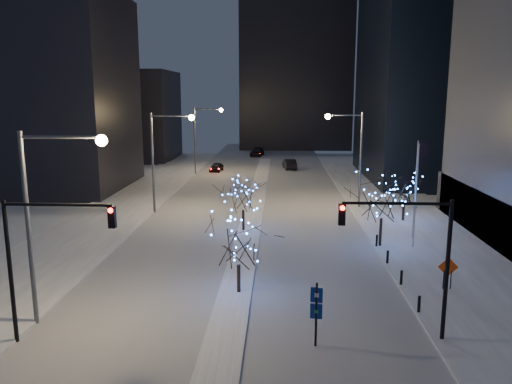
# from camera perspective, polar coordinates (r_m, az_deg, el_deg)

# --- Properties ---
(ground) EXTENTS (160.00, 160.00, 0.00)m
(ground) POSITION_cam_1_polar(r_m,az_deg,el_deg) (24.76, -3.76, -17.21)
(ground) COLOR white
(ground) RESTS_ON ground
(road) EXTENTS (20.00, 130.00, 0.02)m
(road) POSITION_cam_1_polar(r_m,az_deg,el_deg) (57.92, 0.08, -0.63)
(road) COLOR #ACB1BB
(road) RESTS_ON ground
(median) EXTENTS (2.00, 80.00, 0.15)m
(median) POSITION_cam_1_polar(r_m,az_deg,el_deg) (53.02, -0.16, -1.65)
(median) COLOR white
(median) RESTS_ON ground
(east_sidewalk) EXTENTS (10.00, 90.00, 0.15)m
(east_sidewalk) POSITION_cam_1_polar(r_m,az_deg,el_deg) (45.01, 18.67, -4.55)
(east_sidewalk) COLOR white
(east_sidewalk) RESTS_ON ground
(west_sidewalk) EXTENTS (8.00, 90.00, 0.15)m
(west_sidewalk) POSITION_cam_1_polar(r_m,az_deg,el_deg) (46.32, -18.42, -4.10)
(west_sidewalk) COLOR white
(west_sidewalk) RESTS_ON ground
(filler_west_near) EXTENTS (22.00, 18.00, 24.00)m
(filler_west_near) POSITION_cam_1_polar(r_m,az_deg,el_deg) (68.83, -24.10, 10.32)
(filler_west_near) COLOR black
(filler_west_near) RESTS_ON ground
(filler_west_far) EXTENTS (18.00, 16.00, 16.00)m
(filler_west_far) POSITION_cam_1_polar(r_m,az_deg,el_deg) (96.09, -14.78, 8.45)
(filler_west_far) COLOR black
(filler_west_far) RESTS_ON ground
(horizon_block) EXTENTS (24.00, 14.00, 42.00)m
(horizon_block) POSITION_cam_1_polar(r_m,az_deg,el_deg) (114.10, 4.56, 15.65)
(horizon_block) COLOR black
(horizon_block) RESTS_ON ground
(street_lamp_w_near) EXTENTS (4.40, 0.56, 10.00)m
(street_lamp_w_near) POSITION_cam_1_polar(r_m,az_deg,el_deg) (26.83, -22.78, -1.03)
(street_lamp_w_near) COLOR #595E66
(street_lamp_w_near) RESTS_ON ground
(street_lamp_w_mid) EXTENTS (4.40, 0.56, 10.00)m
(street_lamp_w_mid) POSITION_cam_1_polar(r_m,az_deg,el_deg) (50.28, -10.60, 4.89)
(street_lamp_w_mid) COLOR #595E66
(street_lamp_w_mid) RESTS_ON ground
(street_lamp_w_far) EXTENTS (4.40, 0.56, 10.00)m
(street_lamp_w_far) POSITION_cam_1_polar(r_m,az_deg,el_deg) (74.74, -6.23, 6.96)
(street_lamp_w_far) COLOR #595E66
(street_lamp_w_far) RESTS_ON ground
(street_lamp_east) EXTENTS (3.90, 0.56, 10.00)m
(street_lamp_east) POSITION_cam_1_polar(r_m,az_deg,el_deg) (52.48, 10.94, 5.07)
(street_lamp_east) COLOR #595E66
(street_lamp_east) RESTS_ON ground
(traffic_signal_west) EXTENTS (5.26, 0.43, 7.00)m
(traffic_signal_west) POSITION_cam_1_polar(r_m,az_deg,el_deg) (25.27, -23.40, -5.85)
(traffic_signal_west) COLOR black
(traffic_signal_west) RESTS_ON ground
(traffic_signal_east) EXTENTS (5.26, 0.43, 7.00)m
(traffic_signal_east) POSITION_cam_1_polar(r_m,az_deg,el_deg) (24.54, 17.71, -5.94)
(traffic_signal_east) COLOR black
(traffic_signal_east) RESTS_ON ground
(flagpoles) EXTENTS (1.35, 2.60, 8.00)m
(flagpoles) POSITION_cam_1_polar(r_m,az_deg,el_deg) (40.97, 17.92, 0.78)
(flagpoles) COLOR silver
(flagpoles) RESTS_ON east_sidewalk
(bollards) EXTENTS (0.16, 12.16, 0.90)m
(bollards) POSITION_cam_1_polar(r_m,az_deg,el_deg) (34.41, 15.50, -8.22)
(bollards) COLOR black
(bollards) RESTS_ON east_sidewalk
(car_near) EXTENTS (2.10, 4.17, 1.36)m
(car_near) POSITION_cam_1_polar(r_m,az_deg,el_deg) (77.98, -4.54, 2.86)
(car_near) COLOR black
(car_near) RESTS_ON ground
(car_mid) EXTENTS (2.36, 5.13, 1.63)m
(car_mid) POSITION_cam_1_polar(r_m,az_deg,el_deg) (80.44, 3.85, 3.21)
(car_mid) COLOR black
(car_mid) RESTS_ON ground
(car_far) EXTENTS (2.93, 5.52, 1.52)m
(car_far) POSITION_cam_1_polar(r_m,az_deg,el_deg) (97.41, 0.12, 4.56)
(car_far) COLOR black
(car_far) RESTS_ON ground
(holiday_tree_median_near) EXTENTS (4.77, 4.77, 4.71)m
(holiday_tree_median_near) POSITION_cam_1_polar(r_m,az_deg,el_deg) (29.40, -2.02, -5.79)
(holiday_tree_median_near) COLOR black
(holiday_tree_median_near) RESTS_ON median
(holiday_tree_median_far) EXTENTS (3.86, 3.86, 4.79)m
(holiday_tree_median_far) POSITION_cam_1_polar(r_m,az_deg,el_deg) (42.89, -1.48, -0.30)
(holiday_tree_median_far) COLOR black
(holiday_tree_median_far) RESTS_ON median
(holiday_tree_plaza_near) EXTENTS (5.35, 5.35, 5.76)m
(holiday_tree_plaza_near) POSITION_cam_1_polar(r_m,az_deg,el_deg) (39.45, 14.22, -0.65)
(holiday_tree_plaza_near) COLOR black
(holiday_tree_plaza_near) RESTS_ON east_sidewalk
(holiday_tree_plaza_far) EXTENTS (4.45, 4.45, 4.68)m
(holiday_tree_plaza_far) POSITION_cam_1_polar(r_m,az_deg,el_deg) (48.27, 16.62, 0.26)
(holiday_tree_plaza_far) COLOR black
(holiday_tree_plaza_far) RESTS_ON east_sidewalk
(wayfinding_sign) EXTENTS (0.57, 0.16, 3.17)m
(wayfinding_sign) POSITION_cam_1_polar(r_m,az_deg,el_deg) (24.04, 6.91, -13.00)
(wayfinding_sign) COLOR black
(wayfinding_sign) RESTS_ON ground
(construction_sign) EXTENTS (1.22, 0.06, 2.01)m
(construction_sign) POSITION_cam_1_polar(r_m,az_deg,el_deg) (32.47, 21.08, -8.32)
(construction_sign) COLOR black
(construction_sign) RESTS_ON east_sidewalk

